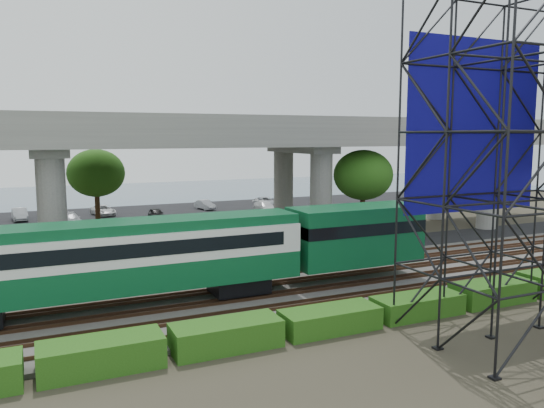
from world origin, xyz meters
name	(u,v)px	position (x,y,z in m)	size (l,w,h in m)	color
ground	(271,306)	(0.00, 0.00, 0.00)	(140.00, 140.00, 0.00)	#474233
ballast_bed	(257,294)	(0.00, 2.00, 0.10)	(90.00, 12.00, 0.20)	slate
service_road	(210,262)	(0.00, 10.50, 0.04)	(90.00, 5.00, 0.08)	black
parking_lot	(145,216)	(0.00, 34.00, 0.04)	(90.00, 18.00, 0.08)	black
harbor_water	(116,196)	(0.00, 56.00, 0.01)	(140.00, 40.00, 0.03)	#496278
rail_tracks	(257,291)	(0.00, 2.00, 0.28)	(90.00, 9.52, 0.16)	#472D1E
commuter_train	(158,254)	(-5.45, 2.00, 2.88)	(29.30, 3.06, 4.30)	black
overpass	(168,144)	(-1.45, 16.00, 8.21)	(80.00, 12.00, 12.40)	#9E9B93
scaffold_tower	(525,167)	(8.53, -7.98, 7.47)	(9.36, 6.36, 15.00)	black
hedge_strip	(330,319)	(1.01, -4.30, 0.56)	(34.60, 1.80, 1.20)	#235012
trees	(126,180)	(-4.67, 16.17, 5.57)	(40.94, 16.94, 7.69)	#382314
suv	(23,264)	(-11.87, 11.48, 0.85)	(2.55, 5.54, 1.54)	black
parked_cars	(142,211)	(-0.37, 33.52, 0.66)	(35.23, 9.25, 1.27)	silver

